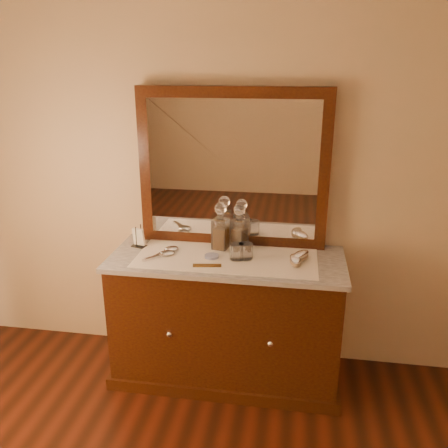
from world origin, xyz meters
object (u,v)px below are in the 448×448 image
(dresser_cabinet, at_px, (226,320))
(hand_mirror_inner, at_px, (164,254))
(pin_dish, at_px, (212,256))
(hand_mirror_outer, at_px, (169,250))
(decanter_left, at_px, (221,231))
(napkin_rack, at_px, (139,238))
(comb, at_px, (207,265))
(brush_far, at_px, (300,256))
(mirror_frame, at_px, (233,169))
(decanter_right, at_px, (239,231))
(brush_near, at_px, (295,260))

(dresser_cabinet, relative_size, hand_mirror_inner, 6.84)
(pin_dish, height_order, hand_mirror_outer, hand_mirror_outer)
(dresser_cabinet, distance_m, pin_dish, 0.46)
(decanter_left, bearing_deg, hand_mirror_inner, -151.87)
(dresser_cabinet, distance_m, napkin_rack, 0.77)
(comb, distance_m, napkin_rack, 0.55)
(comb, bearing_deg, brush_far, 10.30)
(comb, distance_m, hand_mirror_inner, 0.32)
(mirror_frame, xyz_separation_m, decanter_right, (0.06, -0.09, -0.38))
(dresser_cabinet, distance_m, hand_mirror_outer, 0.59)
(comb, height_order, brush_near, brush_near)
(pin_dish, relative_size, hand_mirror_inner, 0.43)
(mirror_frame, bearing_deg, pin_dish, -107.79)
(decanter_right, bearing_deg, decanter_left, -169.55)
(brush_near, bearing_deg, decanter_right, 152.31)
(napkin_rack, distance_m, hand_mirror_outer, 0.23)
(comb, bearing_deg, napkin_rack, 145.73)
(brush_near, bearing_deg, dresser_cabinet, 174.70)
(decanter_left, bearing_deg, brush_near, -19.36)
(decanter_right, relative_size, brush_near, 1.86)
(dresser_cabinet, bearing_deg, decanter_right, 69.11)
(decanter_left, distance_m, hand_mirror_inner, 0.38)
(dresser_cabinet, xyz_separation_m, brush_near, (0.42, -0.04, 0.46))
(comb, relative_size, hand_mirror_outer, 0.81)
(pin_dish, bearing_deg, decanter_left, 79.77)
(brush_far, relative_size, hand_mirror_outer, 0.87)
(decanter_left, height_order, hand_mirror_outer, decanter_left)
(mirror_frame, distance_m, comb, 0.64)
(dresser_cabinet, relative_size, pin_dish, 15.96)
(pin_dish, xyz_separation_m, brush_far, (0.54, 0.05, 0.02))
(napkin_rack, height_order, brush_near, napkin_rack)
(mirror_frame, xyz_separation_m, decanter_left, (-0.06, -0.12, -0.38))
(dresser_cabinet, distance_m, comb, 0.48)
(brush_near, distance_m, hand_mirror_inner, 0.80)
(decanter_left, relative_size, decanter_right, 1.03)
(comb, bearing_deg, decanter_right, 55.95)
(comb, relative_size, brush_near, 1.05)
(decanter_left, bearing_deg, dresser_cabinet, -65.35)
(brush_near, bearing_deg, hand_mirror_inner, -179.57)
(decanter_right, distance_m, brush_near, 0.42)
(hand_mirror_outer, bearing_deg, brush_far, -0.41)
(mirror_frame, xyz_separation_m, brush_near, (0.42, -0.28, -0.48))
(dresser_cabinet, bearing_deg, mirror_frame, 90.00)
(mirror_frame, height_order, brush_far, mirror_frame)
(decanter_left, xyz_separation_m, decanter_right, (0.12, 0.02, -0.00))
(decanter_left, distance_m, hand_mirror_outer, 0.35)
(decanter_right, relative_size, hand_mirror_inner, 1.44)
(decanter_right, bearing_deg, brush_far, -17.94)
(comb, relative_size, decanter_right, 0.57)
(pin_dish, height_order, decanter_right, decanter_right)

